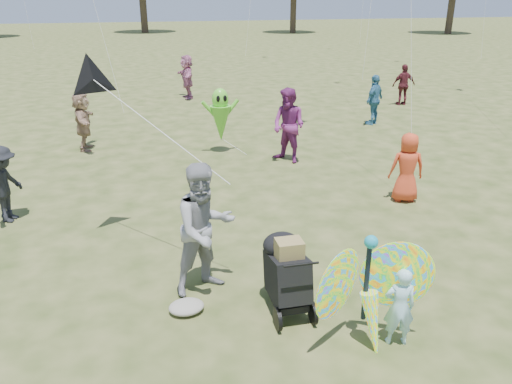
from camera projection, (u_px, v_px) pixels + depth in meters
ground at (299, 301)px, 6.97m from camera, size 160.00×160.00×0.00m
child_girl at (399, 307)px, 5.97m from camera, size 0.43×0.34×1.04m
adult_man at (205, 229)px, 6.94m from camera, size 1.11×0.98×1.92m
grey_bag at (186, 307)px, 6.72m from camera, size 0.48×0.39×0.15m
crowd_a at (407, 168)px, 10.16m from camera, size 0.80×0.63×1.44m
crowd_b at (5, 184)px, 9.22m from camera, size 0.82×1.07×1.46m
crowd_c at (374, 100)px, 16.25m from camera, size 1.01×0.86×1.62m
crowd_d at (83, 121)px, 13.53m from camera, size 0.53×1.50×1.59m
crowd_e at (289, 126)px, 12.50m from camera, size 1.09×1.15×1.87m
crowd_h at (404, 85)px, 19.16m from camera, size 0.93×0.45×1.55m
crowd_j at (187, 77)px, 20.40m from camera, size 0.61×1.65×1.75m
jogging_stroller at (286, 270)px, 6.59m from camera, size 0.55×1.07×1.09m
butterfly_kite at (369, 294)px, 5.86m from camera, size 1.74×0.75×1.67m
delta_kite_rig at (94, 80)px, 7.82m from camera, size 2.17×2.33×1.63m
alien_kite at (221, 117)px, 13.22m from camera, size 1.12×0.69×1.74m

